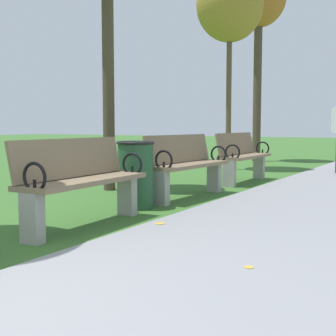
% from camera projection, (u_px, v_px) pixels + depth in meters
% --- Properties ---
extents(park_bench_2, '(0.52, 1.61, 0.90)m').
position_uv_depth(park_bench_2, '(82.00, 180.00, 4.69)').
color(park_bench_2, '#7A664C').
rests_on(park_bench_2, ground).
extents(park_bench_3, '(0.54, 1.62, 0.90)m').
position_uv_depth(park_bench_3, '(187.00, 164.00, 6.61)').
color(park_bench_3, '#7A664C').
rests_on(park_bench_3, ground).
extents(park_bench_4, '(0.48, 1.60, 0.90)m').
position_uv_depth(park_bench_4, '(243.00, 156.00, 8.43)').
color(park_bench_4, '#7A664C').
rests_on(park_bench_4, ground).
extents(tree_3, '(1.53, 1.53, 4.62)m').
position_uv_depth(tree_3, '(230.00, 6.00, 10.56)').
color(tree_3, brown).
rests_on(tree_3, ground).
extents(tree_4, '(1.54, 1.54, 5.49)m').
position_uv_depth(tree_4, '(259.00, 2.00, 13.03)').
color(tree_4, '#4C3D2D').
rests_on(tree_4, ground).
extents(trash_bin, '(0.48, 0.48, 0.84)m').
position_uv_depth(trash_bin, '(136.00, 174.00, 5.77)').
color(trash_bin, '#234C2D').
rests_on(trash_bin, ground).
extents(scattered_leaves, '(4.88, 10.94, 0.02)m').
position_uv_depth(scattered_leaves, '(200.00, 217.00, 5.15)').
color(scattered_leaves, '#BC842D').
rests_on(scattered_leaves, ground).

